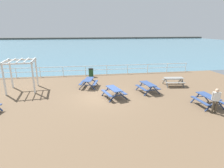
{
  "coord_description": "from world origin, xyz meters",
  "views": [
    {
      "loc": [
        -1.53,
        -13.89,
        5.19
      ],
      "look_at": [
        0.81,
        0.81,
        0.8
      ],
      "focal_mm": 29.75,
      "sensor_mm": 36.0,
      "label": 1
    }
  ],
  "objects": [
    {
      "name": "picnic_table_near_right",
      "position": [
        0.79,
        -0.27,
        0.58
      ],
      "size": [
        1.91,
        2.12,
        0.8
      ],
      "rotation": [
        0.0,
        0.0,
        1.83
      ],
      "color": "#334C84",
      "rests_on": "ground"
    },
    {
      "name": "visitor",
      "position": [
        6.66,
        -4.11,
        0.95
      ],
      "size": [
        0.5,
        0.32,
        1.66
      ],
      "rotation": [
        0.0,
        0.0,
        1.23
      ],
      "color": "#4C4233",
      "rests_on": "ground"
    },
    {
      "name": "seaward_railing",
      "position": [
        0.0,
        7.75,
        0.77
      ],
      "size": [
        23.07,
        0.07,
        1.08
      ],
      "color": "white",
      "rests_on": "ground"
    },
    {
      "name": "picnic_table_near_left",
      "position": [
        3.88,
        0.59,
        0.58
      ],
      "size": [
        1.79,
        2.02,
        0.8
      ],
      "rotation": [
        0.0,
        0.0,
        1.73
      ],
      "color": "#334C84",
      "rests_on": "ground"
    },
    {
      "name": "ground_plane",
      "position": [
        0.0,
        0.0,
        -0.1
      ],
      "size": [
        30.0,
        24.0,
        0.2
      ],
      "primitive_type": "cube",
      "color": "brown"
    },
    {
      "name": "picnic_table_mid_centre",
      "position": [
        6.96,
        2.07,
        0.58
      ],
      "size": [
        1.96,
        1.72,
        0.8
      ],
      "rotation": [
        0.0,
        0.0,
        -0.11
      ],
      "color": "gray",
      "rests_on": "ground"
    },
    {
      "name": "picnic_table_far_left",
      "position": [
        -1.07,
        2.82,
        0.58
      ],
      "size": [
        1.89,
        2.11,
        0.8
      ],
      "rotation": [
        0.0,
        0.0,
        1.33
      ],
      "color": "#334C84",
      "rests_on": "ground"
    },
    {
      "name": "distant_shoreline",
      "position": [
        0.0,
        95.75,
        0.0
      ],
      "size": [
        142.0,
        6.0,
        1.8
      ],
      "primitive_type": "cube",
      "color": "#4C4C47",
      "rests_on": "ground"
    },
    {
      "name": "picnic_table_far_right",
      "position": [
        6.98,
        -2.97,
        0.58
      ],
      "size": [
        1.62,
        1.87,
        0.8
      ],
      "rotation": [
        0.0,
        0.0,
        1.62
      ],
      "color": "#334C84",
      "rests_on": "ground"
    },
    {
      "name": "lattice_pergola",
      "position": [
        -6.85,
        2.84,
        2.0
      ],
      "size": [
        2.65,
        2.76,
        2.7
      ],
      "rotation": [
        0.0,
        0.0,
        0.09
      ],
      "color": "white",
      "rests_on": "ground"
    },
    {
      "name": "sea_band",
      "position": [
        0.0,
        52.75,
        0.0
      ],
      "size": [
        142.0,
        90.0,
        0.01
      ],
      "primitive_type": "cube",
      "color": "teal",
      "rests_on": "ground"
    },
    {
      "name": "litter_bin",
      "position": [
        -0.66,
        6.85,
        0.48
      ],
      "size": [
        0.55,
        0.55,
        0.95
      ],
      "color": "#1E4723",
      "rests_on": "ground"
    }
  ]
}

